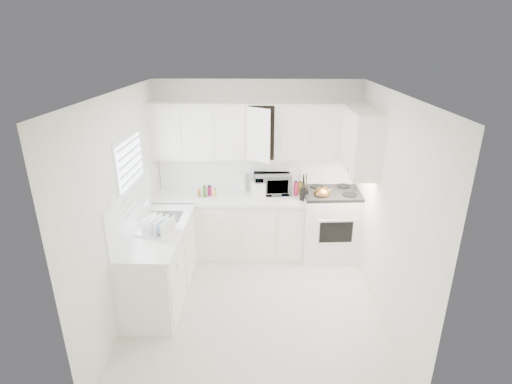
{
  "coord_description": "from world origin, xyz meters",
  "views": [
    {
      "loc": [
        0.11,
        -4.1,
        3.1
      ],
      "look_at": [
        0.0,
        0.7,
        1.25
      ],
      "focal_mm": 27.63,
      "sensor_mm": 36.0,
      "label": 1
    }
  ],
  "objects_px": {
    "utensil_crock": "(304,187)",
    "microwave": "(272,181)",
    "rice_cooker": "(260,187)",
    "dish_rack": "(158,225)",
    "stove": "(331,215)",
    "tea_kettle": "(322,193)"
  },
  "relations": [
    {
      "from": "rice_cooker",
      "to": "tea_kettle",
      "type": "bearing_deg",
      "value": -12.35
    },
    {
      "from": "rice_cooker",
      "to": "utensil_crock",
      "type": "xyz_separation_m",
      "value": [
        0.64,
        -0.17,
        0.07
      ]
    },
    {
      "from": "rice_cooker",
      "to": "dish_rack",
      "type": "height_order",
      "value": "rice_cooker"
    },
    {
      "from": "stove",
      "to": "dish_rack",
      "type": "bearing_deg",
      "value": -155.24
    },
    {
      "from": "stove",
      "to": "microwave",
      "type": "xyz_separation_m",
      "value": [
        -0.88,
        0.16,
        0.46
      ]
    },
    {
      "from": "stove",
      "to": "dish_rack",
      "type": "distance_m",
      "value": 2.6
    },
    {
      "from": "tea_kettle",
      "to": "microwave",
      "type": "relative_size",
      "value": 0.53
    },
    {
      "from": "utensil_crock",
      "to": "microwave",
      "type": "bearing_deg",
      "value": 149.4
    },
    {
      "from": "dish_rack",
      "to": "utensil_crock",
      "type": "bearing_deg",
      "value": 50.96
    },
    {
      "from": "rice_cooker",
      "to": "dish_rack",
      "type": "relative_size",
      "value": 0.59
    },
    {
      "from": "rice_cooker",
      "to": "dish_rack",
      "type": "xyz_separation_m",
      "value": [
        -1.18,
        -1.29,
        -0.01
      ]
    },
    {
      "from": "tea_kettle",
      "to": "dish_rack",
      "type": "relative_size",
      "value": 0.65
    },
    {
      "from": "stove",
      "to": "tea_kettle",
      "type": "height_order",
      "value": "stove"
    },
    {
      "from": "microwave",
      "to": "utensil_crock",
      "type": "distance_m",
      "value": 0.53
    },
    {
      "from": "tea_kettle",
      "to": "rice_cooker",
      "type": "height_order",
      "value": "rice_cooker"
    },
    {
      "from": "tea_kettle",
      "to": "utensil_crock",
      "type": "relative_size",
      "value": 0.71
    },
    {
      "from": "tea_kettle",
      "to": "utensil_crock",
      "type": "bearing_deg",
      "value": 144.47
    },
    {
      "from": "stove",
      "to": "utensil_crock",
      "type": "xyz_separation_m",
      "value": [
        -0.43,
        -0.1,
        0.48
      ]
    },
    {
      "from": "tea_kettle",
      "to": "dish_rack",
      "type": "height_order",
      "value": "tea_kettle"
    },
    {
      "from": "tea_kettle",
      "to": "rice_cooker",
      "type": "xyz_separation_m",
      "value": [
        -0.89,
        0.22,
        0.01
      ]
    },
    {
      "from": "stove",
      "to": "dish_rack",
      "type": "height_order",
      "value": "stove"
    },
    {
      "from": "rice_cooker",
      "to": "microwave",
      "type": "bearing_deg",
      "value": 29.92
    }
  ]
}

